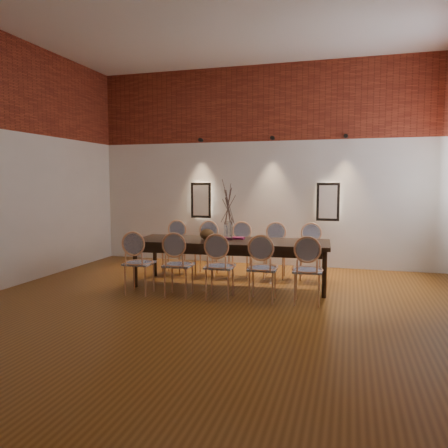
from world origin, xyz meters
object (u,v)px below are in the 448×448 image
(chair_near_e, at_px, (307,270))
(book, at_px, (236,238))
(chair_near_b, at_px, (179,265))
(chair_far_e, at_px, (311,252))
(chair_near_d, at_px, (263,268))
(chair_near_c, at_px, (220,266))
(chair_far_a, at_px, (174,248))
(chair_far_c, at_px, (240,250))
(dining_table, at_px, (231,263))
(chair_far_d, at_px, (275,251))
(chair_far_b, at_px, (206,249))
(chair_near_a, at_px, (139,263))
(bowl, at_px, (207,234))
(vase, at_px, (228,231))

(chair_near_e, distance_m, book, 1.56)
(chair_near_b, xyz_separation_m, chair_far_e, (1.78, 1.67, 0.00))
(chair_near_d, bearing_deg, chair_near_c, 180.00)
(chair_near_e, xyz_separation_m, chair_far_a, (-2.58, 1.42, 0.00))
(chair_far_c, bearing_deg, chair_far_a, -0.00)
(dining_table, xyz_separation_m, chair_far_d, (0.58, 0.82, 0.09))
(chair_far_b, xyz_separation_m, book, (0.71, -0.56, 0.30))
(chair_near_a, distance_m, chair_far_a, 1.56)
(chair_near_b, distance_m, chair_far_a, 1.68)
(chair_near_d, bearing_deg, chair_far_a, 140.15)
(chair_near_b, distance_m, chair_near_d, 1.25)
(chair_far_d, relative_size, bowl, 3.92)
(chair_near_a, distance_m, bowl, 1.19)
(dining_table, bearing_deg, book, 73.51)
(chair_near_a, relative_size, chair_far_a, 1.00)
(chair_far_d, bearing_deg, chair_far_b, -0.00)
(chair_far_b, relative_size, chair_far_e, 1.00)
(chair_near_b, xyz_separation_m, vase, (0.53, 0.81, 0.43))
(bowl, bearing_deg, chair_far_a, 139.46)
(chair_near_d, height_order, bowl, chair_near_d)
(dining_table, xyz_separation_m, chair_far_e, (1.20, 0.85, 0.09))
(chair_near_e, distance_m, chair_far_a, 2.95)
(chair_near_b, height_order, bowl, chair_near_b)
(chair_far_d, bearing_deg, bowl, 39.55)
(chair_far_b, bearing_deg, chair_near_c, 111.77)
(vase, bearing_deg, bowl, -168.29)
(bowl, bearing_deg, chair_near_c, -59.07)
(vase, bearing_deg, chair_far_b, 129.89)
(book, bearing_deg, chair_near_a, -140.18)
(chair_far_b, bearing_deg, dining_table, 128.61)
(chair_near_c, bearing_deg, chair_far_d, 68.23)
(chair_far_c, bearing_deg, bowl, 65.28)
(chair_near_b, relative_size, chair_near_d, 1.00)
(dining_table, height_order, vase, vase)
(chair_far_b, bearing_deg, chair_far_d, 180.00)
(chair_near_b, height_order, chair_near_c, same)
(chair_near_b, height_order, chair_far_a, same)
(chair_far_c, bearing_deg, book, 95.15)
(chair_far_b, height_order, chair_far_d, same)
(chair_far_a, relative_size, chair_far_c, 1.00)
(chair_near_a, relative_size, chair_near_b, 1.00)
(chair_near_c, distance_m, chair_far_d, 1.68)
(chair_near_a, height_order, bowl, chair_near_a)
(chair_far_d, distance_m, vase, 1.11)
(chair_near_a, xyz_separation_m, chair_far_b, (0.53, 1.60, 0.00))
(dining_table, relative_size, bowl, 13.00)
(chair_near_c, xyz_separation_m, vase, (-0.09, 0.78, 0.43))
(vase, bearing_deg, chair_far_c, 90.08)
(chair_near_c, bearing_deg, vase, 93.24)
(chair_near_e, bearing_deg, chair_far_e, 90.00)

